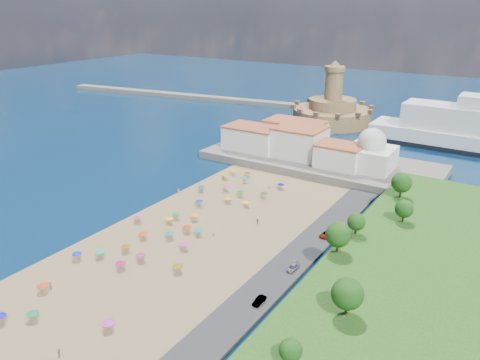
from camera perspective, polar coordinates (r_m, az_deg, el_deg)
The scene contains 11 objects.
ground at distance 131.28m, azimuth -7.43°, elevation -6.21°, with size 700.00×700.00×0.00m, color #071938.
terrace at distance 183.99m, azimuth 9.71°, elevation 2.23°, with size 90.00×36.00×3.00m, color #59544C.
jetty at distance 223.23m, azimuth 8.13°, elevation 5.55°, with size 18.00×70.00×2.40m, color #59544C.
breakwater at distance 310.70m, azimuth -5.01°, elevation 10.01°, with size 200.00×7.00×2.60m, color #59544C.
waterfront_buildings at distance 187.82m, azimuth 6.25°, elevation 4.83°, with size 57.00×29.00×11.00m.
domed_building at distance 173.57m, azimuth 15.65°, elevation 3.20°, with size 16.00×16.00×15.00m.
fortress at distance 248.81m, azimuth 11.15°, elevation 8.25°, with size 40.00×40.00×32.40m.
beach_parasols at distance 127.28m, azimuth -9.64°, elevation -6.17°, with size 31.38×114.19×2.20m.
beachgoers at distance 132.99m, azimuth -7.06°, elevation -5.28°, with size 34.30×92.69×1.86m.
parked_cars at distance 107.72m, azimuth 5.15°, elevation -11.80°, with size 2.82×66.80×1.42m.
hillside_trees at distance 102.31m, azimuth 12.94°, elevation -8.49°, with size 15.82×107.35×7.53m.
Camera 1 is at (76.84, -88.36, 59.35)m, focal length 35.00 mm.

